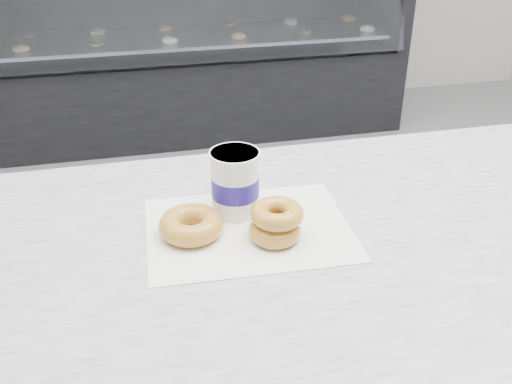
{
  "coord_description": "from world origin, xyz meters",
  "views": [
    {
      "loc": [
        -0.46,
        -1.32,
        1.42
      ],
      "look_at": [
        -0.27,
        -0.5,
        0.95
      ],
      "focal_mm": 40.0,
      "sensor_mm": 36.0,
      "label": 1
    }
  ],
  "objects_px": {
    "donut_stack": "(276,222)",
    "coffee_cup": "(235,183)",
    "donut_single": "(191,225)",
    "display_case": "(201,50)"
  },
  "relations": [
    {
      "from": "donut_stack",
      "to": "coffee_cup",
      "type": "bearing_deg",
      "value": 115.82
    },
    {
      "from": "donut_single",
      "to": "donut_stack",
      "type": "bearing_deg",
      "value": -17.36
    },
    {
      "from": "donut_stack",
      "to": "coffee_cup",
      "type": "relative_size",
      "value": 0.8
    },
    {
      "from": "donut_single",
      "to": "coffee_cup",
      "type": "xyz_separation_m",
      "value": [
        0.09,
        0.06,
        0.04
      ]
    },
    {
      "from": "donut_stack",
      "to": "display_case",
      "type": "bearing_deg",
      "value": 84.65
    },
    {
      "from": "donut_stack",
      "to": "coffee_cup",
      "type": "distance_m",
      "value": 0.11
    },
    {
      "from": "donut_stack",
      "to": "donut_single",
      "type": "bearing_deg",
      "value": 162.64
    },
    {
      "from": "donut_single",
      "to": "coffee_cup",
      "type": "height_order",
      "value": "coffee_cup"
    },
    {
      "from": "donut_stack",
      "to": "coffee_cup",
      "type": "height_order",
      "value": "coffee_cup"
    },
    {
      "from": "display_case",
      "to": "donut_single",
      "type": "relative_size",
      "value": 22.46
    }
  ]
}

